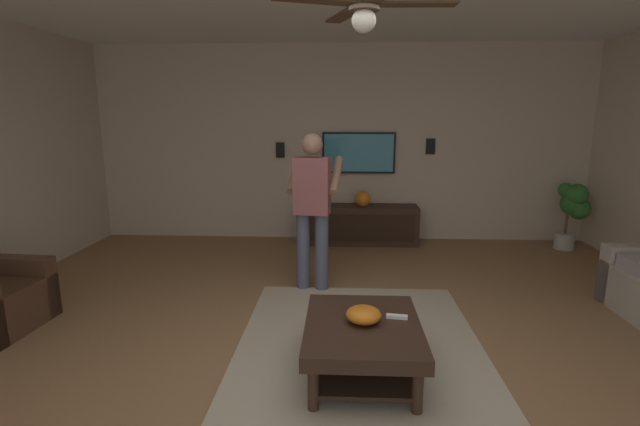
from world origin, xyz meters
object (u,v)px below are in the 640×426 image
Objects in this scene: person_standing at (313,203)px; ceiling_fan at (364,9)px; media_console at (358,225)px; potted_plant_tall at (573,207)px; bowl at (364,315)px; remote_white at (397,317)px; wall_speaker_left at (430,146)px; tv at (359,153)px; vase_round at (363,199)px; wall_speaker_right at (280,150)px; coffee_table at (363,337)px.

person_standing is 2.17m from ceiling_fan.
media_console is 1.04× the size of person_standing.
potted_plant_tall is 3.75× the size of bowl.
person_standing is 1.81m from remote_white.
wall_speaker_left is 3.85m from ceiling_fan.
tv is 0.69m from vase_round.
potted_plant_tall is at bearing -56.89° from person_standing.
wall_speaker_right reaches higher than potted_plant_tall.
coffee_table is 2.20m from ceiling_fan.
wall_speaker_left reaches higher than bowl.
potted_plant_tall is at bearing -42.36° from coffee_table.
ceiling_fan reaches higher than media_console.
person_standing reaches higher than bowl.
tv is at bearing 90.73° from wall_speaker_left.
wall_speaker_right is 3.84m from ceiling_fan.
potted_plant_tall is 4.43m from bowl.
bowl is at bearing -154.93° from remote_white.
person_standing is 2.63m from wall_speaker_left.
tv is 3.70m from ceiling_fan.
person_standing is 10.93× the size of remote_white.
tv reaches higher than coffee_table.
wall_speaker_left is at bearing -16.62° from coffee_table.
vase_round is 1.41m from wall_speaker_right.
potted_plant_tall is 6.17× the size of remote_white.
vase_round is (-0.27, -0.06, -0.63)m from tv.
vase_round is 3.71m from ceiling_fan.
remote_white is at bearing 2.50° from tv.
wall_speaker_left reaches higher than remote_white.
person_standing is at bearing -14.77° from tv.
potted_plant_tall is 2.09m from wall_speaker_left.
potted_plant_tall is 4.21× the size of wall_speaker_left.
ceiling_fan is (0.21, 0.03, 2.03)m from bowl.
tv is at bearing 12.19° from vase_round.
coffee_table is at bearing 163.38° from wall_speaker_left.
wall_speaker_left is at bearing 76.46° from potted_plant_tall.
wall_speaker_left reaches higher than vase_round.
vase_round is at bearing -2.93° from ceiling_fan.
bowl is (-3.47, 0.08, 0.18)m from media_console.
wall_speaker_right is (0.29, 1.20, 0.66)m from vase_round.
bowl is 1.12× the size of vase_round.
media_console is 7.73× the size of wall_speaker_right.
wall_speaker_right is at bearing 76.61° from vase_round.
remote_white is (-3.20, 2.75, -0.18)m from potted_plant_tall.
tv is 1.15m from wall_speaker_right.
ceiling_fan is at bearing -1.86° from media_console.
ceiling_fan is at bearing 135.43° from potted_plant_tall.
potted_plant_tall is at bearing -42.41° from bowl.
person_standing reaches higher than coffee_table.
media_console is 1.84× the size of potted_plant_tall.
remote_white is 0.68× the size of wall_speaker_right.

